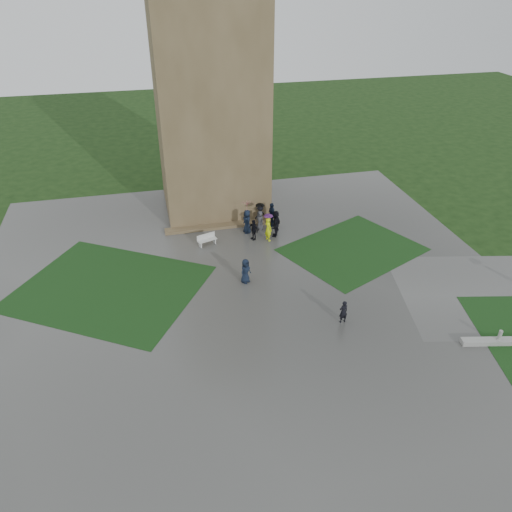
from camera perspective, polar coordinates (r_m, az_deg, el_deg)
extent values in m
plane|color=black|center=(30.26, -0.34, -5.81)|extent=(120.00, 120.00, 0.00)
cube|color=#3B3B39|center=(31.84, -1.14, -3.69)|extent=(34.00, 34.00, 0.02)
cube|color=black|center=(33.19, -16.42, -3.50)|extent=(14.10, 13.46, 0.01)
cube|color=black|center=(36.59, 10.98, 0.72)|extent=(11.12, 10.15, 0.01)
cube|color=brown|center=(40.06, -5.38, 17.70)|extent=(8.00, 8.00, 18.00)
cube|color=brown|center=(39.05, -3.80, 3.47)|extent=(9.00, 0.80, 0.22)
cylinder|color=gray|center=(30.37, 26.05, -8.35)|extent=(0.20, 0.20, 0.90)
cube|color=silver|center=(36.50, -5.60, 1.84)|extent=(1.50, 0.85, 0.06)
cube|color=silver|center=(36.40, -6.39, 1.31)|extent=(0.19, 0.39, 0.40)
cube|color=silver|center=(36.82, -4.78, 1.77)|extent=(0.19, 0.39, 0.40)
cube|color=silver|center=(36.56, -5.76, 2.28)|extent=(1.38, 0.49, 0.38)
imported|color=black|center=(38.31, 2.29, 4.09)|extent=(0.88, 1.55, 1.58)
imported|color=black|center=(38.80, 1.79, 4.76)|extent=(0.75, 1.19, 1.94)
imported|color=black|center=(39.29, 0.47, 4.75)|extent=(1.07, 0.86, 1.47)
imported|color=#414146|center=(38.36, 0.45, 4.12)|extent=(0.78, 0.90, 1.54)
imported|color=black|center=(37.82, -1.02, 3.97)|extent=(0.75, 0.99, 1.86)
imported|color=black|center=(36.93, -0.28, 3.04)|extent=(0.91, 1.07, 1.59)
imported|color=#D8F10E|center=(36.74, 1.41, 3.10)|extent=(0.65, 0.79, 1.86)
imported|color=black|center=(37.30, 2.27, 3.57)|extent=(1.09, 1.27, 1.89)
imported|color=#E25D7E|center=(37.29, -1.04, 5.60)|extent=(1.05, 1.05, 0.96)
imported|color=purple|center=(36.30, 1.43, 4.44)|extent=(0.66, 0.66, 0.58)
imported|color=black|center=(37.86, 0.46, 5.66)|extent=(0.68, 0.68, 0.60)
imported|color=black|center=(31.96, -1.21, -1.72)|extent=(0.99, 0.96, 1.69)
imported|color=black|center=(29.07, 9.95, -6.29)|extent=(0.58, 0.43, 1.46)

